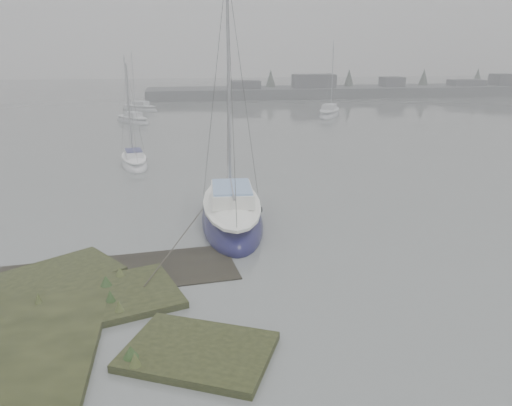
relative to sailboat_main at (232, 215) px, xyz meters
The scene contains 7 objects.
ground 21.19m from the sailboat_main, 96.37° to the left, with size 160.00×160.00×0.00m, color slate.
far_shoreline 58.34m from the sailboat_main, 65.18° to the left, with size 60.00×8.00×4.15m.
sailboat_main is the anchor object (origin of this frame).
sailboat_white 12.58m from the sailboat_main, 113.19° to the left, with size 2.39×4.98×6.75m.
sailboat_far_a 31.02m from the sailboat_main, 102.13° to the left, with size 4.32×4.79×6.88m.
sailboat_far_b 34.88m from the sailboat_main, 66.34° to the left, with size 4.46×6.20×8.42m.
sailboat_far_c 40.43m from the sailboat_main, 99.18° to the left, with size 5.02×4.41×7.15m.
Camera 1 is at (0.27, -11.14, 7.26)m, focal length 35.00 mm.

